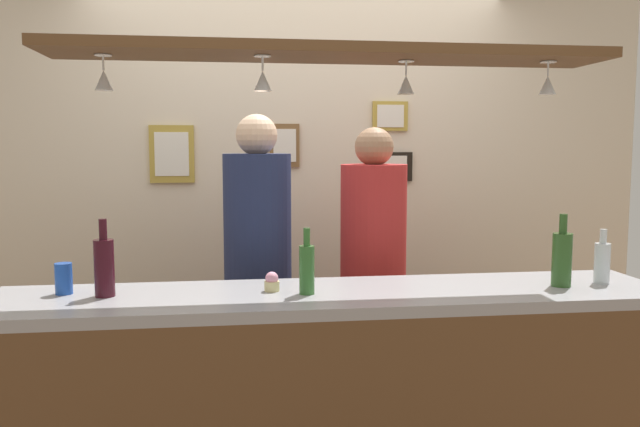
{
  "coord_description": "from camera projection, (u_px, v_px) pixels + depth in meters",
  "views": [
    {
      "loc": [
        -0.39,
        -2.8,
        1.59
      ],
      "look_at": [
        0.0,
        0.1,
        1.28
      ],
      "focal_mm": 35.61,
      "sensor_mm": 36.0,
      "label": 1
    }
  ],
  "objects": [
    {
      "name": "back_wall",
      "position": [
        298.0,
        193.0,
        3.92
      ],
      "size": [
        4.4,
        0.06,
        2.6
      ],
      "primitive_type": "cube",
      "color": "beige",
      "rests_on": "ground_plane"
    },
    {
      "name": "bar_counter",
      "position": [
        341.0,
        386.0,
        2.4
      ],
      "size": [
        2.7,
        0.55,
        1.01
      ],
      "color": "#99999E",
      "rests_on": "ground_plane"
    },
    {
      "name": "overhead_glass_rack",
      "position": [
        334.0,
        53.0,
        2.47
      ],
      "size": [
        2.2,
        0.36,
        0.04
      ],
      "primitive_type": "cube",
      "color": "brown"
    },
    {
      "name": "hanging_wineglass_far_left",
      "position": [
        104.0,
        79.0,
        2.38
      ],
      "size": [
        0.07,
        0.07,
        0.13
      ],
      "color": "silver",
      "rests_on": "overhead_glass_rack"
    },
    {
      "name": "hanging_wineglass_left",
      "position": [
        263.0,
        80.0,
        2.4
      ],
      "size": [
        0.07,
        0.07,
        0.13
      ],
      "color": "silver",
      "rests_on": "overhead_glass_rack"
    },
    {
      "name": "hanging_wineglass_center_left",
      "position": [
        406.0,
        84.0,
        2.55
      ],
      "size": [
        0.07,
        0.07,
        0.13
      ],
      "color": "silver",
      "rests_on": "overhead_glass_rack"
    },
    {
      "name": "hanging_wineglass_center",
      "position": [
        548.0,
        84.0,
        2.57
      ],
      "size": [
        0.07,
        0.07,
        0.13
      ],
      "color": "silver",
      "rests_on": "overhead_glass_rack"
    },
    {
      "name": "person_middle_navy_shirt",
      "position": [
        258.0,
        252.0,
        3.2
      ],
      "size": [
        0.34,
        0.34,
        1.75
      ],
      "color": "#2D334C",
      "rests_on": "ground_plane"
    },
    {
      "name": "person_right_red_shirt",
      "position": [
        373.0,
        257.0,
        3.28
      ],
      "size": [
        0.34,
        0.34,
        1.69
      ],
      "color": "#2D334C",
      "rests_on": "ground_plane"
    },
    {
      "name": "bottle_wine_dark_red",
      "position": [
        104.0,
        266.0,
        2.43
      ],
      "size": [
        0.08,
        0.08,
        0.3
      ],
      "color": "#380F19",
      "rests_on": "bar_counter"
    },
    {
      "name": "bottle_soda_clear",
      "position": [
        602.0,
        262.0,
        2.66
      ],
      "size": [
        0.06,
        0.06,
        0.23
      ],
      "color": "silver",
      "rests_on": "bar_counter"
    },
    {
      "name": "bottle_champagne_green",
      "position": [
        562.0,
        258.0,
        2.61
      ],
      "size": [
        0.08,
        0.08,
        0.3
      ],
      "color": "#2D5623",
      "rests_on": "bar_counter"
    },
    {
      "name": "bottle_beer_green_import",
      "position": [
        307.0,
        268.0,
        2.47
      ],
      "size": [
        0.06,
        0.06,
        0.26
      ],
      "color": "#336B2D",
      "rests_on": "bar_counter"
    },
    {
      "name": "drink_can",
      "position": [
        64.0,
        279.0,
        2.47
      ],
      "size": [
        0.07,
        0.07,
        0.12
      ],
      "primitive_type": "cylinder",
      "color": "#1E4CB2",
      "rests_on": "bar_counter"
    },
    {
      "name": "cupcake",
      "position": [
        272.0,
        282.0,
        2.52
      ],
      "size": [
        0.06,
        0.06,
        0.08
      ],
      "color": "beige",
      "rests_on": "bar_counter"
    },
    {
      "name": "picture_frame_crest",
      "position": [
        285.0,
        145.0,
        3.84
      ],
      "size": [
        0.18,
        0.02,
        0.26
      ],
      "color": "brown",
      "rests_on": "back_wall"
    },
    {
      "name": "picture_frame_caricature",
      "position": [
        172.0,
        154.0,
        3.75
      ],
      "size": [
        0.26,
        0.02,
        0.34
      ],
      "color": "#B29338",
      "rests_on": "back_wall"
    },
    {
      "name": "picture_frame_upper_small",
      "position": [
        390.0,
        116.0,
        3.9
      ],
      "size": [
        0.22,
        0.02,
        0.18
      ],
      "color": "#B29338",
      "rests_on": "back_wall"
    },
    {
      "name": "picture_frame_lower_pair",
      "position": [
        389.0,
        167.0,
        3.94
      ],
      "size": [
        0.3,
        0.02,
        0.18
      ],
      "color": "black",
      "rests_on": "back_wall"
    }
  ]
}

